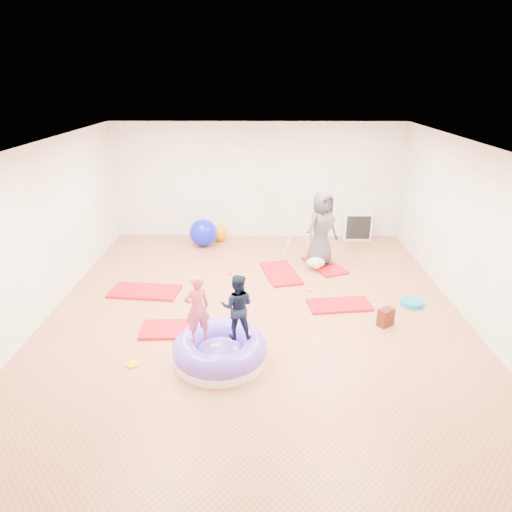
{
  "coord_description": "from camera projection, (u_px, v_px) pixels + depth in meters",
  "views": [
    {
      "loc": [
        0.08,
        -6.96,
        3.76
      ],
      "look_at": [
        0.0,
        0.3,
        0.9
      ],
      "focal_mm": 32.0,
      "sensor_mm": 36.0,
      "label": 1
    }
  ],
  "objects": [
    {
      "name": "room",
      "position": [
        256.0,
        234.0,
        7.34
      ],
      "size": [
        7.01,
        8.01,
        2.81
      ],
      "color": "#B17857",
      "rests_on": "ground"
    },
    {
      "name": "gym_mat_front_left",
      "position": [
        178.0,
        329.0,
        7.24
      ],
      "size": [
        1.19,
        0.64,
        0.05
      ],
      "primitive_type": "cube",
      "rotation": [
        0.0,
        0.0,
        0.05
      ],
      "color": "#C00023",
      "rests_on": "ground"
    },
    {
      "name": "gym_mat_mid_left",
      "position": [
        145.0,
        291.0,
        8.5
      ],
      "size": [
        1.33,
        0.77,
        0.05
      ],
      "primitive_type": "cube",
      "rotation": [
        0.0,
        0.0,
        -0.11
      ],
      "color": "#C00023",
      "rests_on": "ground"
    },
    {
      "name": "gym_mat_center_back",
      "position": [
        281.0,
        273.0,
        9.3
      ],
      "size": [
        0.87,
        1.32,
        0.05
      ],
      "primitive_type": "cube",
      "rotation": [
        0.0,
        0.0,
        1.8
      ],
      "color": "#C00023",
      "rests_on": "ground"
    },
    {
      "name": "gym_mat_right",
      "position": [
        339.0,
        305.0,
        8.01
      ],
      "size": [
        1.15,
        0.68,
        0.05
      ],
      "primitive_type": "cube",
      "rotation": [
        0.0,
        0.0,
        0.14
      ],
      "color": "#C00023",
      "rests_on": "ground"
    },
    {
      "name": "gym_mat_rear_right",
      "position": [
        325.0,
        266.0,
        9.68
      ],
      "size": [
        0.92,
        1.22,
        0.05
      ],
      "primitive_type": "cube",
      "rotation": [
        0.0,
        0.0,
        1.96
      ],
      "color": "#C00023",
      "rests_on": "ground"
    },
    {
      "name": "inflatable_cushion",
      "position": [
        220.0,
        350.0,
        6.42
      ],
      "size": [
        1.34,
        1.34,
        0.42
      ],
      "rotation": [
        0.0,
        0.0,
        0.37
      ],
      "color": "white",
      "rests_on": "ground"
    },
    {
      "name": "child_pink",
      "position": [
        197.0,
        305.0,
        6.18
      ],
      "size": [
        0.43,
        0.37,
        0.99
      ],
      "primitive_type": "imported",
      "rotation": [
        0.0,
        0.0,
        3.62
      ],
      "color": "#D75063",
      "rests_on": "inflatable_cushion"
    },
    {
      "name": "child_navy",
      "position": [
        237.0,
        304.0,
        6.25
      ],
      "size": [
        0.49,
        0.39,
        0.95
      ],
      "primitive_type": "imported",
      "rotation": [
        0.0,
        0.0,
        3.07
      ],
      "color": "black",
      "rests_on": "inflatable_cushion"
    },
    {
      "name": "adult_caregiver",
      "position": [
        322.0,
        228.0,
        9.46
      ],
      "size": [
        0.91,
        0.85,
        1.56
      ],
      "primitive_type": "imported",
      "rotation": [
        0.0,
        0.0,
        0.63
      ],
      "color": "#414143",
      "rests_on": "gym_mat_rear_right"
    },
    {
      "name": "infant",
      "position": [
        316.0,
        263.0,
        9.44
      ],
      "size": [
        0.39,
        0.39,
        0.23
      ],
      "color": "#BADFFE",
      "rests_on": "gym_mat_rear_right"
    },
    {
      "name": "ball_pit_balls",
      "position": [
        231.0,
        298.0,
        8.25
      ],
      "size": [
        2.23,
        2.76,
        0.06
      ],
      "color": "#DC5A34",
      "rests_on": "ground"
    },
    {
      "name": "exercise_ball_blue",
      "position": [
        203.0,
        233.0,
        10.76
      ],
      "size": [
        0.65,
        0.65,
        0.65
      ],
      "primitive_type": "sphere",
      "color": "#0E14D0",
      "rests_on": "ground"
    },
    {
      "name": "exercise_ball_orange",
      "position": [
        219.0,
        233.0,
        11.14
      ],
      "size": [
        0.39,
        0.39,
        0.39
      ],
      "primitive_type": "sphere",
      "color": "orange",
      "rests_on": "ground"
    },
    {
      "name": "infant_play_gym",
      "position": [
        297.0,
        238.0,
        10.4
      ],
      "size": [
        0.64,
        0.61,
        0.49
      ],
      "rotation": [
        0.0,
        0.0,
        0.34
      ],
      "color": "silver",
      "rests_on": "ground"
    },
    {
      "name": "cube_shelf",
      "position": [
        357.0,
        226.0,
        11.23
      ],
      "size": [
        0.67,
        0.33,
        0.67
      ],
      "color": "silver",
      "rests_on": "ground"
    },
    {
      "name": "balance_disc",
      "position": [
        412.0,
        303.0,
        8.04
      ],
      "size": [
        0.4,
        0.4,
        0.09
      ],
      "primitive_type": "cylinder",
      "color": "#0984A6",
      "rests_on": "ground"
    },
    {
      "name": "backpack",
      "position": [
        386.0,
        317.0,
        7.34
      ],
      "size": [
        0.3,
        0.28,
        0.29
      ],
      "primitive_type": "cube",
      "rotation": [
        0.0,
        0.0,
        0.61
      ],
      "color": "maroon",
      "rests_on": "ground"
    },
    {
      "name": "yellow_toy",
      "position": [
        132.0,
        364.0,
        6.37
      ],
      "size": [
        0.18,
        0.18,
        0.03
      ],
      "primitive_type": "cylinder",
      "color": "#EBC900",
      "rests_on": "ground"
    }
  ]
}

